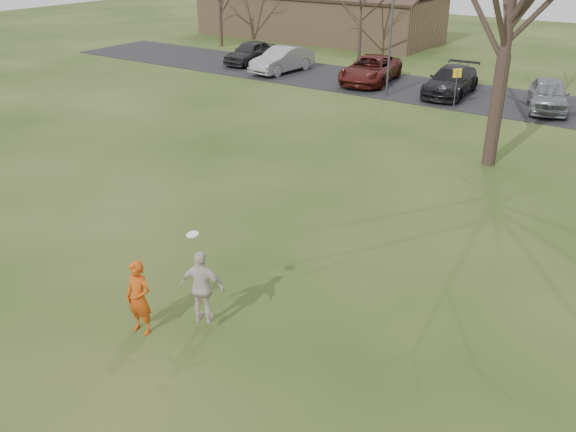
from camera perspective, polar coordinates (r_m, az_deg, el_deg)
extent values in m
plane|color=#1E380F|center=(13.97, -9.44, -11.42)|extent=(120.00, 120.00, 0.00)
cube|color=black|center=(34.84, 20.09, 10.00)|extent=(62.00, 6.50, 0.04)
imported|color=#C1460F|center=(13.96, -13.81, -7.46)|extent=(0.69, 0.49, 1.78)
imported|color=#262528|center=(42.78, -3.55, 15.08)|extent=(1.87, 4.46, 1.51)
imported|color=gray|center=(39.98, -0.56, 14.46)|extent=(2.10, 4.91, 1.57)
imported|color=#501713|center=(37.40, 7.75, 13.47)|extent=(3.39, 5.89, 1.54)
imported|color=black|center=(35.30, 15.06, 12.13)|extent=(2.47, 5.31, 1.50)
imported|color=gray|center=(33.73, 23.25, 10.44)|extent=(2.99, 4.90, 1.56)
imported|color=beige|center=(13.64, -8.02, -6.65)|extent=(1.12, 0.74, 1.76)
cylinder|color=white|center=(12.99, -8.95, -1.72)|extent=(0.27, 0.27, 0.07)
cube|color=#8C6D4C|center=(54.17, 2.82, 18.24)|extent=(20.00, 8.00, 3.50)
cylinder|color=#47474C|center=(33.89, 9.57, 15.92)|extent=(0.12, 0.12, 6.00)
cylinder|color=#47474C|center=(32.35, 15.44, 11.33)|extent=(0.06, 0.06, 2.00)
cube|color=yellow|center=(32.17, 15.62, 12.80)|extent=(0.35, 0.35, 0.45)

